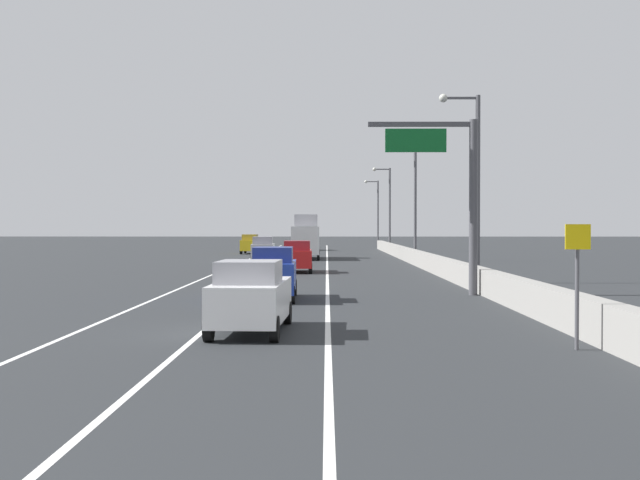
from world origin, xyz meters
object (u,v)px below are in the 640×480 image
at_px(car_red_5, 297,257).
at_px(speed_advisory_sign, 577,276).
at_px(lamp_post_right_fifth, 376,208).
at_px(car_white_4, 251,296).
at_px(lamp_post_right_second, 473,174).
at_px(car_green_1, 311,242).
at_px(box_truck, 306,239).
at_px(lamp_post_right_third, 412,194).
at_px(lamp_post_right_fourth, 387,203).
at_px(car_yellow_0, 250,244).
at_px(overhead_sign_gantry, 456,185).
at_px(car_blue_3, 274,273).
at_px(car_silver_2, 263,249).

bearing_deg(car_red_5, speed_advisory_sign, -76.20).
height_order(speed_advisory_sign, lamp_post_right_fifth, lamp_post_right_fifth).
height_order(lamp_post_right_fifth, car_white_4, lamp_post_right_fifth).
bearing_deg(lamp_post_right_fifth, lamp_post_right_second, -89.85).
bearing_deg(car_green_1, car_white_4, -90.10).
relative_size(lamp_post_right_second, box_truck, 1.11).
bearing_deg(lamp_post_right_fifth, box_truck, -101.19).
xyz_separation_m(lamp_post_right_third, car_green_1, (-9.17, 30.55, -4.59)).
distance_m(lamp_post_right_fourth, box_truck, 23.18).
distance_m(speed_advisory_sign, lamp_post_right_third, 48.38).
relative_size(lamp_post_right_second, lamp_post_right_third, 1.00).
bearing_deg(car_red_5, box_truck, 90.01).
distance_m(car_yellow_0, box_truck, 14.75).
distance_m(overhead_sign_gantry, lamp_post_right_fourth, 58.92).
xyz_separation_m(lamp_post_right_fourth, car_yellow_0, (-15.26, -7.71, -4.61)).
xyz_separation_m(speed_advisory_sign, car_green_1, (-7.94, 78.76, -0.71)).
xyz_separation_m(speed_advisory_sign, car_yellow_0, (-14.14, 66.29, -0.73)).
relative_size(lamp_post_right_second, car_red_5, 2.13).
distance_m(lamp_post_right_fifth, car_red_5, 68.60).
height_order(lamp_post_right_second, lamp_post_right_fourth, same).
relative_size(car_yellow_0, box_truck, 0.48).
height_order(overhead_sign_gantry, car_green_1, overhead_sign_gantry).
height_order(lamp_post_right_fourth, car_blue_3, lamp_post_right_fourth).
xyz_separation_m(overhead_sign_gantry, lamp_post_right_second, (2.05, 7.32, 0.92)).
bearing_deg(car_silver_2, speed_advisory_sign, -76.50).
relative_size(lamp_post_right_second, car_blue_3, 2.11).
relative_size(lamp_post_right_fifth, car_silver_2, 2.16).
bearing_deg(car_blue_3, car_green_1, 89.86).
relative_size(car_green_1, box_truck, 0.47).
bearing_deg(lamp_post_right_third, car_green_1, 106.70).
height_order(overhead_sign_gantry, box_truck, overhead_sign_gantry).
bearing_deg(speed_advisory_sign, car_white_4, 159.30).
bearing_deg(lamp_post_right_second, speed_advisory_sign, -94.10).
distance_m(lamp_post_right_second, car_red_5, 14.22).
distance_m(lamp_post_right_fourth, car_silver_2, 30.28).
distance_m(car_blue_3, car_red_5, 19.03).
bearing_deg(lamp_post_right_fifth, overhead_sign_gantry, -91.25).
bearing_deg(car_white_4, lamp_post_right_third, 78.37).
bearing_deg(speed_advisory_sign, car_blue_3, 122.01).
height_order(car_red_5, box_truck, box_truck).
height_order(overhead_sign_gantry, lamp_post_right_third, lamp_post_right_third).
xyz_separation_m(car_yellow_0, car_silver_2, (2.91, -19.55, 0.01)).
bearing_deg(lamp_post_right_fourth, overhead_sign_gantry, -91.52).
xyz_separation_m(lamp_post_right_second, car_white_4, (-9.67, -19.37, -4.64)).
distance_m(car_silver_2, box_truck, 7.12).
height_order(car_white_4, car_red_5, car_red_5).
bearing_deg(lamp_post_right_second, car_white_4, -116.54).
bearing_deg(lamp_post_right_third, car_red_5, -119.24).
height_order(car_yellow_0, car_green_1, car_green_1).
bearing_deg(box_truck, car_green_1, 90.18).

